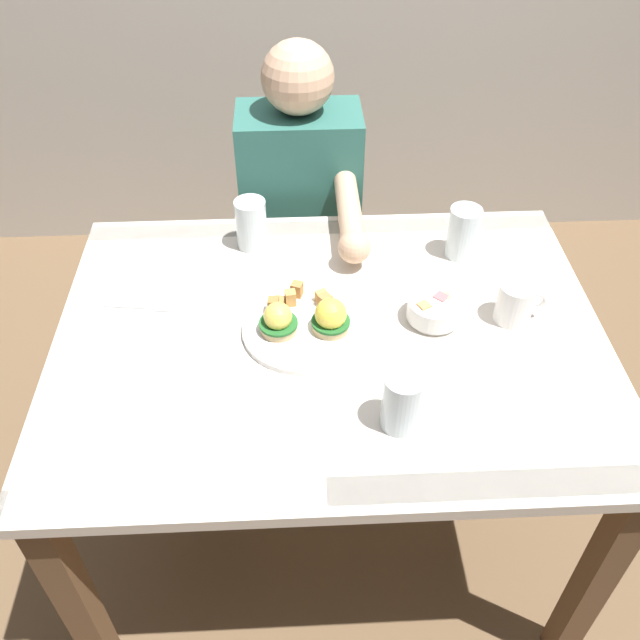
{
  "coord_description": "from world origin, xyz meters",
  "views": [
    {
      "loc": [
        -0.07,
        -1.07,
        1.77
      ],
      "look_at": [
        -0.02,
        0.0,
        0.78
      ],
      "focal_mm": 38.25,
      "sensor_mm": 36.0,
      "label": 1
    }
  ],
  "objects_px": {
    "water_glass_far": "(462,236)",
    "fruit_bowl": "(434,310)",
    "eggs_benedict_plate": "(305,323)",
    "fork": "(142,307)",
    "water_glass_extra": "(402,405)",
    "coffee_mug": "(516,302)",
    "diner_person": "(302,214)",
    "water_glass_near": "(251,227)",
    "dining_table": "(330,367)"
  },
  "relations": [
    {
      "from": "water_glass_near",
      "to": "diner_person",
      "type": "distance_m",
      "value": 0.33
    },
    {
      "from": "water_glass_near",
      "to": "fruit_bowl",
      "type": "bearing_deg",
      "value": -36.27
    },
    {
      "from": "coffee_mug",
      "to": "water_glass_extra",
      "type": "relative_size",
      "value": 0.89
    },
    {
      "from": "fruit_bowl",
      "to": "water_glass_far",
      "type": "height_order",
      "value": "water_glass_far"
    },
    {
      "from": "fork",
      "to": "water_glass_near",
      "type": "bearing_deg",
      "value": 42.87
    },
    {
      "from": "eggs_benedict_plate",
      "to": "fork",
      "type": "distance_m",
      "value": 0.38
    },
    {
      "from": "coffee_mug",
      "to": "water_glass_near",
      "type": "bearing_deg",
      "value": 152.51
    },
    {
      "from": "water_glass_extra",
      "to": "diner_person",
      "type": "bearing_deg",
      "value": 100.88
    },
    {
      "from": "water_glass_extra",
      "to": "diner_person",
      "type": "distance_m",
      "value": 0.88
    },
    {
      "from": "fruit_bowl",
      "to": "water_glass_far",
      "type": "relative_size",
      "value": 0.92
    },
    {
      "from": "dining_table",
      "to": "eggs_benedict_plate",
      "type": "distance_m",
      "value": 0.14
    },
    {
      "from": "fork",
      "to": "diner_person",
      "type": "bearing_deg",
      "value": 52.88
    },
    {
      "from": "eggs_benedict_plate",
      "to": "water_glass_far",
      "type": "distance_m",
      "value": 0.47
    },
    {
      "from": "fruit_bowl",
      "to": "water_glass_near",
      "type": "xyz_separation_m",
      "value": [
        -0.41,
        0.3,
        0.03
      ]
    },
    {
      "from": "fork",
      "to": "water_glass_near",
      "type": "relative_size",
      "value": 1.22
    },
    {
      "from": "coffee_mug",
      "to": "water_glass_far",
      "type": "height_order",
      "value": "water_glass_far"
    },
    {
      "from": "water_glass_extra",
      "to": "eggs_benedict_plate",
      "type": "bearing_deg",
      "value": 123.34
    },
    {
      "from": "coffee_mug",
      "to": "water_glass_near",
      "type": "distance_m",
      "value": 0.66
    },
    {
      "from": "eggs_benedict_plate",
      "to": "water_glass_near",
      "type": "bearing_deg",
      "value": 110.68
    },
    {
      "from": "fork",
      "to": "dining_table",
      "type": "bearing_deg",
      "value": -13.8
    },
    {
      "from": "dining_table",
      "to": "fruit_bowl",
      "type": "height_order",
      "value": "fruit_bowl"
    },
    {
      "from": "water_glass_near",
      "to": "eggs_benedict_plate",
      "type": "bearing_deg",
      "value": -69.32
    },
    {
      "from": "fork",
      "to": "water_glass_near",
      "type": "xyz_separation_m",
      "value": [
        0.25,
        0.23,
        0.05
      ]
    },
    {
      "from": "eggs_benedict_plate",
      "to": "water_glass_far",
      "type": "height_order",
      "value": "water_glass_far"
    },
    {
      "from": "water_glass_far",
      "to": "eggs_benedict_plate",
      "type": "bearing_deg",
      "value": -146.44
    },
    {
      "from": "dining_table",
      "to": "eggs_benedict_plate",
      "type": "height_order",
      "value": "eggs_benedict_plate"
    },
    {
      "from": "eggs_benedict_plate",
      "to": "water_glass_near",
      "type": "relative_size",
      "value": 2.11
    },
    {
      "from": "diner_person",
      "to": "coffee_mug",
      "type": "bearing_deg",
      "value": -51.62
    },
    {
      "from": "eggs_benedict_plate",
      "to": "coffee_mug",
      "type": "relative_size",
      "value": 2.43
    },
    {
      "from": "coffee_mug",
      "to": "water_glass_far",
      "type": "bearing_deg",
      "value": 106.1
    },
    {
      "from": "fork",
      "to": "diner_person",
      "type": "xyz_separation_m",
      "value": [
        0.38,
        0.5,
        -0.09
      ]
    },
    {
      "from": "eggs_benedict_plate",
      "to": "diner_person",
      "type": "bearing_deg",
      "value": 89.16
    },
    {
      "from": "fork",
      "to": "diner_person",
      "type": "relative_size",
      "value": 0.14
    },
    {
      "from": "diner_person",
      "to": "water_glass_far",
      "type": "bearing_deg",
      "value": -40.79
    },
    {
      "from": "water_glass_extra",
      "to": "water_glass_far",
      "type": "bearing_deg",
      "value": 67.24
    },
    {
      "from": "fruit_bowl",
      "to": "fork",
      "type": "height_order",
      "value": "fruit_bowl"
    },
    {
      "from": "fork",
      "to": "water_glass_extra",
      "type": "xyz_separation_m",
      "value": [
        0.54,
        -0.36,
        0.05
      ]
    },
    {
      "from": "water_glass_extra",
      "to": "water_glass_near",
      "type": "bearing_deg",
      "value": 116.72
    },
    {
      "from": "fruit_bowl",
      "to": "water_glass_far",
      "type": "xyz_separation_m",
      "value": [
        0.11,
        0.24,
        0.03
      ]
    },
    {
      "from": "coffee_mug",
      "to": "diner_person",
      "type": "relative_size",
      "value": 0.1
    },
    {
      "from": "dining_table",
      "to": "water_glass_far",
      "type": "xyz_separation_m",
      "value": [
        0.34,
        0.27,
        0.16
      ]
    },
    {
      "from": "water_glass_near",
      "to": "water_glass_far",
      "type": "bearing_deg",
      "value": -6.92
    },
    {
      "from": "water_glass_far",
      "to": "diner_person",
      "type": "bearing_deg",
      "value": 139.21
    },
    {
      "from": "fruit_bowl",
      "to": "coffee_mug",
      "type": "bearing_deg",
      "value": -1.67
    },
    {
      "from": "eggs_benedict_plate",
      "to": "water_glass_extra",
      "type": "xyz_separation_m",
      "value": [
        0.17,
        -0.26,
        0.03
      ]
    },
    {
      "from": "eggs_benedict_plate",
      "to": "fork",
      "type": "relative_size",
      "value": 1.73
    },
    {
      "from": "fruit_bowl",
      "to": "water_glass_far",
      "type": "distance_m",
      "value": 0.26
    },
    {
      "from": "coffee_mug",
      "to": "dining_table",
      "type": "bearing_deg",
      "value": -176.14
    },
    {
      "from": "water_glass_far",
      "to": "fruit_bowl",
      "type": "bearing_deg",
      "value": -114.37
    },
    {
      "from": "dining_table",
      "to": "water_glass_far",
      "type": "relative_size",
      "value": 9.16
    }
  ]
}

